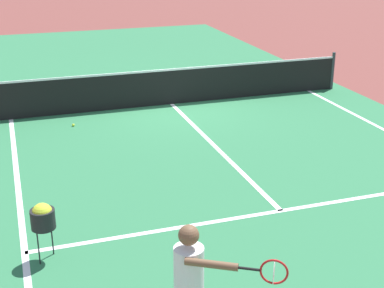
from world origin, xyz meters
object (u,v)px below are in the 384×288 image
at_px(tennis_ball_near_net, 73,125).
at_px(player_near, 191,277).
at_px(net, 171,86).
at_px(ball_hopper, 43,217).

bearing_deg(tennis_ball_near_net, player_near, -88.20).
distance_m(net, player_near, 9.46).
bearing_deg(player_near, net, 74.86).
bearing_deg(ball_hopper, net, 60.19).
relative_size(net, ball_hopper, 11.18).
height_order(player_near, tennis_ball_near_net, player_near).
distance_m(net, tennis_ball_near_net, 2.93).
bearing_deg(player_near, ball_hopper, 118.82).
bearing_deg(net, player_near, -105.14).
bearing_deg(net, ball_hopper, -119.81).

